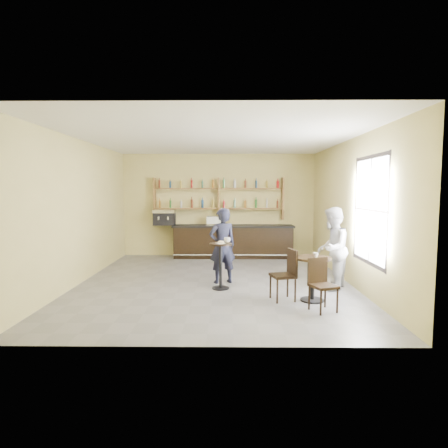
{
  "coord_description": "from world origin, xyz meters",
  "views": [
    {
      "loc": [
        0.3,
        -8.3,
        2.09
      ],
      "look_at": [
        0.2,
        0.8,
        1.25
      ],
      "focal_mm": 30.0,
      "sensor_mm": 36.0,
      "label": 1
    }
  ],
  "objects_px": {
    "espresso_machine": "(165,217)",
    "chair_west": "(283,275)",
    "pedestal_table": "(221,266)",
    "chair_south": "(323,285)",
    "pastry_case": "(214,221)",
    "bar_counter": "(233,241)",
    "cafe_table": "(313,279)",
    "patron_second": "(332,248)",
    "man_main": "(222,246)"
  },
  "relations": [
    {
      "from": "bar_counter",
      "to": "chair_west",
      "type": "relative_size",
      "value": 3.83
    },
    {
      "from": "bar_counter",
      "to": "pedestal_table",
      "type": "xyz_separation_m",
      "value": [
        -0.31,
        -3.71,
        -0.01
      ]
    },
    {
      "from": "bar_counter",
      "to": "cafe_table",
      "type": "bearing_deg",
      "value": -72.57
    },
    {
      "from": "cafe_table",
      "to": "bar_counter",
      "type": "bearing_deg",
      "value": 107.43
    },
    {
      "from": "pastry_case",
      "to": "patron_second",
      "type": "distance_m",
      "value": 4.54
    },
    {
      "from": "pastry_case",
      "to": "man_main",
      "type": "xyz_separation_m",
      "value": [
        0.31,
        -3.2,
        -0.29
      ]
    },
    {
      "from": "man_main",
      "to": "chair_south",
      "type": "height_order",
      "value": "man_main"
    },
    {
      "from": "pastry_case",
      "to": "cafe_table",
      "type": "distance_m",
      "value": 5.04
    },
    {
      "from": "man_main",
      "to": "cafe_table",
      "type": "xyz_separation_m",
      "value": [
        1.71,
        -1.36,
        -0.42
      ]
    },
    {
      "from": "bar_counter",
      "to": "pedestal_table",
      "type": "relative_size",
      "value": 3.8
    },
    {
      "from": "pastry_case",
      "to": "patron_second",
      "type": "relative_size",
      "value": 0.26
    },
    {
      "from": "pedestal_table",
      "to": "chair_south",
      "type": "bearing_deg",
      "value": -39.07
    },
    {
      "from": "cafe_table",
      "to": "chair_south",
      "type": "relative_size",
      "value": 0.92
    },
    {
      "from": "espresso_machine",
      "to": "patron_second",
      "type": "distance_m",
      "value": 5.56
    },
    {
      "from": "man_main",
      "to": "chair_west",
      "type": "relative_size",
      "value": 1.74
    },
    {
      "from": "pastry_case",
      "to": "cafe_table",
      "type": "relative_size",
      "value": 0.54
    },
    {
      "from": "espresso_machine",
      "to": "man_main",
      "type": "xyz_separation_m",
      "value": [
        1.83,
        -3.2,
        -0.4
      ]
    },
    {
      "from": "espresso_machine",
      "to": "pedestal_table",
      "type": "bearing_deg",
      "value": -66.01
    },
    {
      "from": "pastry_case",
      "to": "chair_west",
      "type": "distance_m",
      "value": 4.79
    },
    {
      "from": "bar_counter",
      "to": "pedestal_table",
      "type": "distance_m",
      "value": 3.72
    },
    {
      "from": "espresso_machine",
      "to": "cafe_table",
      "type": "xyz_separation_m",
      "value": [
        3.54,
        -4.56,
        -0.82
      ]
    },
    {
      "from": "cafe_table",
      "to": "patron_second",
      "type": "distance_m",
      "value": 1.12
    },
    {
      "from": "pedestal_table",
      "to": "patron_second",
      "type": "bearing_deg",
      "value": -0.08
    },
    {
      "from": "pedestal_table",
      "to": "man_main",
      "type": "height_order",
      "value": "man_main"
    },
    {
      "from": "bar_counter",
      "to": "patron_second",
      "type": "distance_m",
      "value": 4.24
    },
    {
      "from": "bar_counter",
      "to": "cafe_table",
      "type": "xyz_separation_m",
      "value": [
        1.43,
        -4.56,
        -0.08
      ]
    },
    {
      "from": "cafe_table",
      "to": "patron_second",
      "type": "relative_size",
      "value": 0.48
    },
    {
      "from": "espresso_machine",
      "to": "pedestal_table",
      "type": "xyz_separation_m",
      "value": [
        1.8,
        -3.71,
        -0.75
      ]
    },
    {
      "from": "bar_counter",
      "to": "chair_south",
      "type": "distance_m",
      "value": 5.37
    },
    {
      "from": "bar_counter",
      "to": "pastry_case",
      "type": "relative_size",
      "value": 8.21
    },
    {
      "from": "bar_counter",
      "to": "patron_second",
      "type": "xyz_separation_m",
      "value": [
        2.02,
        -3.71,
        0.36
      ]
    },
    {
      "from": "pastry_case",
      "to": "chair_south",
      "type": "bearing_deg",
      "value": -60.78
    },
    {
      "from": "pedestal_table",
      "to": "chair_south",
      "type": "height_order",
      "value": "pedestal_table"
    },
    {
      "from": "espresso_machine",
      "to": "chair_west",
      "type": "relative_size",
      "value": 0.68
    },
    {
      "from": "pedestal_table",
      "to": "cafe_table",
      "type": "xyz_separation_m",
      "value": [
        1.74,
        -0.85,
        -0.07
      ]
    },
    {
      "from": "chair_west",
      "to": "chair_south",
      "type": "xyz_separation_m",
      "value": [
        0.6,
        -0.65,
        -0.03
      ]
    },
    {
      "from": "espresso_machine",
      "to": "chair_west",
      "type": "height_order",
      "value": "espresso_machine"
    },
    {
      "from": "espresso_machine",
      "to": "man_main",
      "type": "bearing_deg",
      "value": -62.13
    },
    {
      "from": "bar_counter",
      "to": "cafe_table",
      "type": "height_order",
      "value": "bar_counter"
    },
    {
      "from": "patron_second",
      "to": "espresso_machine",
      "type": "bearing_deg",
      "value": -104.68
    },
    {
      "from": "chair_west",
      "to": "pedestal_table",
      "type": "bearing_deg",
      "value": -138.3
    },
    {
      "from": "man_main",
      "to": "chair_west",
      "type": "bearing_deg",
      "value": 111.88
    },
    {
      "from": "pastry_case",
      "to": "bar_counter",
      "type": "bearing_deg",
      "value": 7.35
    },
    {
      "from": "bar_counter",
      "to": "man_main",
      "type": "bearing_deg",
      "value": -95.0
    },
    {
      "from": "cafe_table",
      "to": "chair_south",
      "type": "distance_m",
      "value": 0.6
    },
    {
      "from": "pedestal_table",
      "to": "patron_second",
      "type": "xyz_separation_m",
      "value": [
        2.32,
        -0.0,
        0.38
      ]
    },
    {
      "from": "pedestal_table",
      "to": "chair_west",
      "type": "xyz_separation_m",
      "value": [
        1.19,
        -0.8,
        -0.0
      ]
    },
    {
      "from": "espresso_machine",
      "to": "bar_counter",
      "type": "bearing_deg",
      "value": -1.94
    },
    {
      "from": "pedestal_table",
      "to": "chair_south",
      "type": "relative_size",
      "value": 1.07
    },
    {
      "from": "pastry_case",
      "to": "chair_west",
      "type": "bearing_deg",
      "value": -64.59
    }
  ]
}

